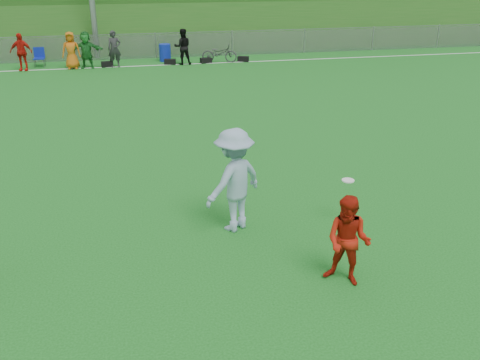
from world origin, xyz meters
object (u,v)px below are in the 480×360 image
object	(u,v)px
frisbee	(348,180)
recycling_bin	(165,53)
player_red_center	(348,241)
bicycle	(219,53)
player_blue	(234,180)

from	to	relation	value
frisbee	recycling_bin	world-z (taller)	frisbee
player_red_center	frisbee	distance (m)	2.17
bicycle	recycling_bin	bearing A→B (deg)	86.85
frisbee	recycling_bin	distance (m)	18.48
player_red_center	recycling_bin	bearing A→B (deg)	132.85
player_red_center	recycling_bin	size ratio (longest dim) A/B	1.80
player_blue	frisbee	distance (m)	2.24
frisbee	player_red_center	bearing A→B (deg)	-112.12
bicycle	frisbee	bearing A→B (deg)	-166.83
player_blue	recycling_bin	world-z (taller)	player_blue
player_red_center	frisbee	world-z (taller)	player_red_center
frisbee	player_blue	bearing A→B (deg)	174.55
frisbee	bicycle	world-z (taller)	frisbee
player_blue	recycling_bin	xyz separation A→B (m)	(0.10, 18.14, -0.59)
recycling_bin	bicycle	world-z (taller)	bicycle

